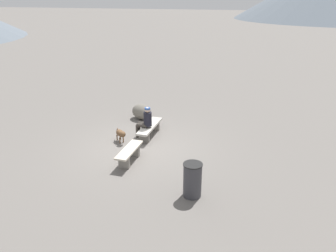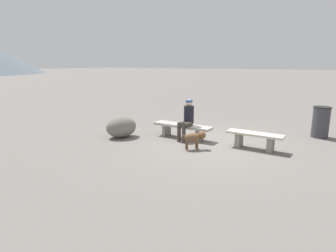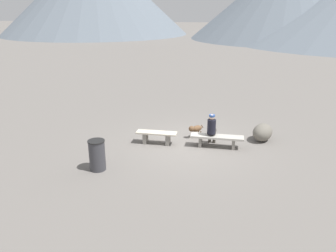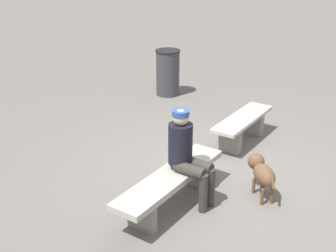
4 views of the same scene
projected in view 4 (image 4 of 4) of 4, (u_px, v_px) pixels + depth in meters
ground at (210, 175)px, 6.36m from camera, size 210.00×210.00×0.06m
bench_left at (243, 125)px, 7.18m from camera, size 1.51×0.43×0.46m
bench_right at (171, 182)px, 5.45m from camera, size 1.90×0.46×0.44m
seated_person at (187, 152)px, 5.42m from camera, size 0.34×0.62×1.23m
dog at (262, 172)px, 5.67m from camera, size 0.55×0.55×0.50m
trash_bin at (168, 73)px, 9.39m from camera, size 0.53×0.53×0.98m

